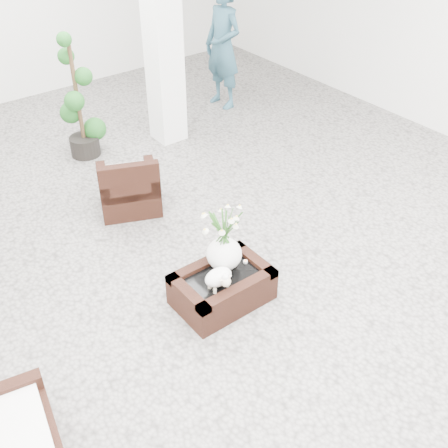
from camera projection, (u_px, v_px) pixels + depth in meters
ground at (218, 267)px, 5.88m from camera, size 11.00×11.00×0.00m
column at (161, 15)px, 7.24m from camera, size 0.40×0.40×3.50m
coffee_table at (222, 288)px, 5.39m from camera, size 0.90×0.60×0.31m
sheep_figurine at (218, 279)px, 5.11m from camera, size 0.28×0.23×0.21m
planter_narcissus at (224, 234)px, 5.17m from camera, size 0.44×0.44×0.80m
tealight at (245, 261)px, 5.45m from camera, size 0.04×0.04×0.03m
armchair at (128, 181)px, 6.58m from camera, size 0.89×0.87×0.73m
topiary at (77, 98)px, 7.35m from camera, size 0.45×0.45×1.69m
shopper at (223, 46)px, 8.65m from camera, size 0.52×0.74×1.92m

